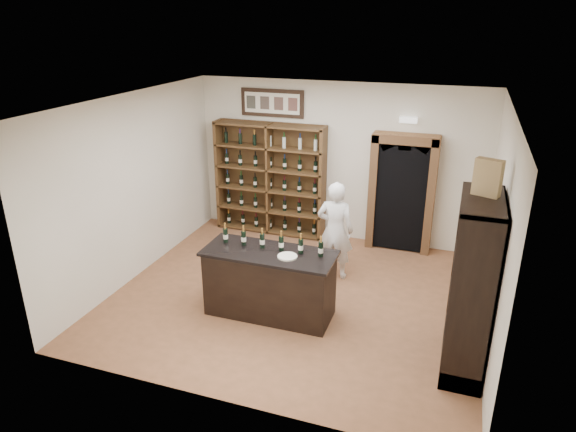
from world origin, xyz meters
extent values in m
plane|color=#91593A|center=(0.00, 0.00, 0.00)|extent=(5.50, 5.50, 0.00)
plane|color=white|center=(0.00, 0.00, 3.00)|extent=(5.50, 5.50, 0.00)
cube|color=silver|center=(0.00, 2.50, 1.50)|extent=(5.50, 0.04, 3.00)
cube|color=silver|center=(-2.75, 0.00, 1.50)|extent=(0.04, 5.00, 3.00)
cube|color=silver|center=(2.75, 0.00, 1.50)|extent=(0.04, 5.00, 3.00)
cube|color=#513C1B|center=(-1.30, 2.47, 1.10)|extent=(2.20, 0.02, 2.20)
cube|color=#513C1B|center=(-2.37, 2.29, 1.10)|extent=(0.06, 0.38, 2.20)
cube|color=#513C1B|center=(-0.23, 2.29, 1.10)|extent=(0.06, 0.38, 2.20)
cube|color=#513C1B|center=(-1.30, 2.29, 1.10)|extent=(0.04, 0.38, 2.20)
cube|color=#513C1B|center=(-1.30, 2.29, 0.04)|extent=(2.18, 0.38, 0.04)
cube|color=#513C1B|center=(-1.30, 2.29, 0.46)|extent=(2.18, 0.38, 0.04)
cube|color=#513C1B|center=(-1.30, 2.29, 0.89)|extent=(2.18, 0.38, 0.03)
cube|color=#513C1B|center=(-1.30, 2.29, 1.31)|extent=(2.18, 0.38, 0.04)
cube|color=#513C1B|center=(-1.30, 2.29, 1.74)|extent=(2.18, 0.38, 0.04)
cube|color=#513C1B|center=(-1.30, 2.29, 2.16)|extent=(2.18, 0.38, 0.04)
cube|color=black|center=(-1.30, 2.47, 2.55)|extent=(1.25, 0.04, 0.52)
cube|color=black|center=(1.25, 2.34, 1.06)|extent=(0.97, 0.29, 2.05)
cube|color=#A66D40|center=(0.74, 2.32, 1.07)|extent=(0.14, 0.35, 2.15)
cube|color=#A66D40|center=(1.76, 2.32, 1.07)|extent=(0.14, 0.35, 2.15)
cube|color=#A66D40|center=(1.25, 2.32, 2.09)|extent=(1.15, 0.35, 0.16)
cube|color=white|center=(1.25, 2.42, 2.40)|extent=(0.30, 0.10, 0.10)
cube|color=black|center=(-0.20, -0.60, 0.47)|extent=(1.80, 0.70, 0.94)
cube|color=black|center=(-0.20, -0.60, 0.98)|extent=(1.88, 0.78, 0.04)
cylinder|color=black|center=(-0.92, -0.50, 1.10)|extent=(0.07, 0.07, 0.21)
cylinder|color=silver|center=(-0.92, -0.50, 1.09)|extent=(0.07, 0.07, 0.07)
cylinder|color=#BA7F31|center=(-0.92, -0.50, 1.25)|extent=(0.03, 0.03, 0.09)
cylinder|color=black|center=(-0.63, -0.50, 1.10)|extent=(0.07, 0.07, 0.21)
cylinder|color=silver|center=(-0.63, -0.50, 1.09)|extent=(0.07, 0.07, 0.07)
cylinder|color=#BA7F31|center=(-0.63, -0.50, 1.25)|extent=(0.03, 0.03, 0.09)
cylinder|color=black|center=(-0.34, -0.50, 1.10)|extent=(0.07, 0.07, 0.21)
cylinder|color=silver|center=(-0.34, -0.50, 1.09)|extent=(0.07, 0.07, 0.07)
cylinder|color=#BA7F31|center=(-0.34, -0.50, 1.25)|extent=(0.03, 0.03, 0.09)
cylinder|color=black|center=(-0.06, -0.50, 1.10)|extent=(0.07, 0.07, 0.21)
cylinder|color=silver|center=(-0.06, -0.50, 1.09)|extent=(0.07, 0.07, 0.07)
cylinder|color=#BA7F31|center=(-0.06, -0.50, 1.25)|extent=(0.03, 0.03, 0.09)
cylinder|color=black|center=(0.23, -0.50, 1.10)|extent=(0.07, 0.07, 0.21)
cylinder|color=silver|center=(0.23, -0.50, 1.09)|extent=(0.07, 0.07, 0.07)
cylinder|color=#BA7F31|center=(0.23, -0.50, 1.25)|extent=(0.03, 0.03, 0.09)
cylinder|color=black|center=(0.52, -0.50, 1.10)|extent=(0.07, 0.07, 0.21)
cylinder|color=silver|center=(0.52, -0.50, 1.09)|extent=(0.07, 0.07, 0.07)
cylinder|color=#BA7F31|center=(0.52, -0.50, 1.25)|extent=(0.03, 0.03, 0.09)
cube|color=black|center=(2.72, -0.90, 1.10)|extent=(0.02, 1.20, 2.20)
cube|color=black|center=(2.49, -1.48, 1.10)|extent=(0.48, 0.04, 2.20)
cube|color=black|center=(2.49, -0.32, 1.10)|extent=(0.48, 0.04, 2.20)
cube|color=black|center=(2.49, -0.90, 2.18)|extent=(0.48, 1.20, 0.04)
cube|color=black|center=(2.49, -0.90, 0.12)|extent=(0.48, 1.20, 0.24)
cube|color=black|center=(2.49, -0.90, 0.35)|extent=(0.48, 1.16, 0.03)
cube|color=black|center=(2.49, -0.90, 0.90)|extent=(0.48, 1.16, 0.03)
cube|color=black|center=(2.49, -0.90, 1.45)|extent=(0.48, 1.16, 0.03)
imported|color=white|center=(0.39, 0.85, 0.83)|extent=(0.61, 0.41, 1.65)
cylinder|color=silver|center=(0.10, -0.68, 1.01)|extent=(0.28, 0.28, 0.02)
cube|color=#A68358|center=(2.50, -0.77, 2.41)|extent=(0.32, 0.23, 0.42)
camera|label=1|loc=(2.18, -6.67, 4.11)|focal=32.00mm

